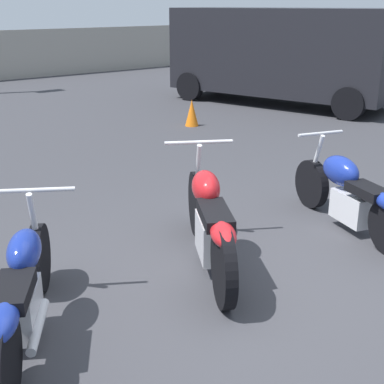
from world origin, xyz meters
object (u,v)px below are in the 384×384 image
object	(u,v)px
motorcycle_slot_2	(351,194)
parked_van	(281,52)
traffic_cone_near	(192,113)
motorcycle_slot_0	(22,291)
motorcycle_slot_1	(210,222)

from	to	relation	value
motorcycle_slot_2	parked_van	bearing A→B (deg)	66.01
traffic_cone_near	motorcycle_slot_0	bearing A→B (deg)	-137.86
motorcycle_slot_0	traffic_cone_near	world-z (taller)	motorcycle_slot_0
parked_van	motorcycle_slot_2	bearing A→B (deg)	-147.00
motorcycle_slot_1	traffic_cone_near	world-z (taller)	motorcycle_slot_1
motorcycle_slot_1	motorcycle_slot_2	size ratio (longest dim) A/B	0.99
motorcycle_slot_1	traffic_cone_near	distance (m)	6.07
motorcycle_slot_0	motorcycle_slot_1	distance (m)	1.80
motorcycle_slot_0	traffic_cone_near	bearing A→B (deg)	73.98
motorcycle_slot_0	motorcycle_slot_2	xyz separation A→B (m)	(3.53, -0.22, 0.01)
motorcycle_slot_2	parked_van	world-z (taller)	parked_van
parked_van	traffic_cone_near	size ratio (longest dim) A/B	10.72
motorcycle_slot_1	parked_van	world-z (taller)	parked_van
motorcycle_slot_0	motorcycle_slot_1	bearing A→B (deg)	33.68
motorcycle_slot_1	traffic_cone_near	size ratio (longest dim) A/B	3.62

